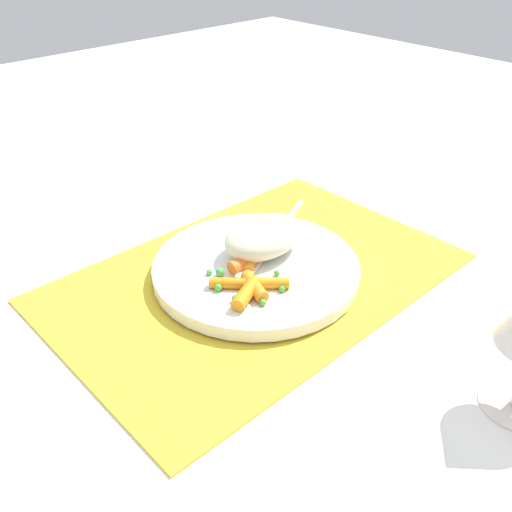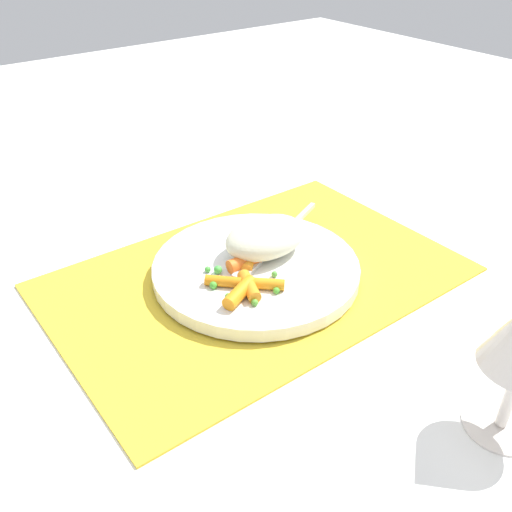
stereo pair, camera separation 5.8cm
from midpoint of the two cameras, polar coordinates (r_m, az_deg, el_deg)
name	(u,v)px [view 1 (the left image)]	position (r m, az deg, el deg)	size (l,w,h in m)	color
ground_plane	(256,278)	(0.68, -2.46, -2.33)	(2.40, 2.40, 0.00)	white
placemat	(256,276)	(0.68, -2.47, -2.12)	(0.47, 0.31, 0.01)	gold
plate	(256,269)	(0.67, -2.49, -1.36)	(0.24, 0.24, 0.02)	white
rice_mound	(264,237)	(0.67, -1.70, 1.89)	(0.11, 0.07, 0.04)	beige
carrot_portion	(249,279)	(0.63, -3.41, -2.36)	(0.09, 0.08, 0.02)	orange
pea_scatter	(239,280)	(0.63, -4.42, -2.52)	(0.08, 0.09, 0.01)	#3D8E44
fork	(268,245)	(0.69, -1.15, 1.04)	(0.19, 0.09, 0.01)	silver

